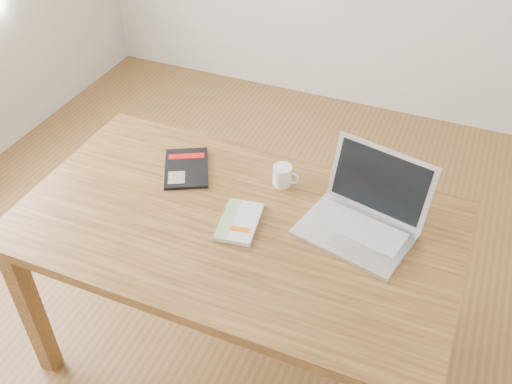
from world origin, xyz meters
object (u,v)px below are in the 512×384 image
at_px(laptop, 364,215).
at_px(coffee_mug, 283,175).
at_px(desk, 237,240).
at_px(black_guidebook, 186,168).
at_px(white_guidebook, 239,222).

relative_size(laptop, coffee_mug, 4.07).
relative_size(desk, black_guidebook, 5.20).
xyz_separation_m(white_guidebook, black_guidebook, (-0.31, 0.20, -0.00)).
distance_m(white_guidebook, black_guidebook, 0.37).
height_order(laptop, coffee_mug, laptop).
xyz_separation_m(desk, white_guidebook, (0.02, -0.01, 0.10)).
height_order(black_guidebook, coffee_mug, coffee_mug).
distance_m(desk, white_guidebook, 0.10).
distance_m(desk, laptop, 0.45).
bearing_deg(coffee_mug, white_guidebook, -101.87).
distance_m(desk, black_guidebook, 0.37).
height_order(white_guidebook, laptop, laptop).
relative_size(black_guidebook, coffee_mug, 2.82).
bearing_deg(black_guidebook, coffee_mug, -18.14).
relative_size(desk, coffee_mug, 14.65).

